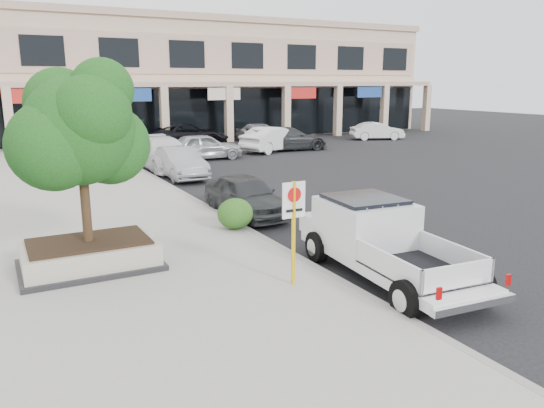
{
  "coord_description": "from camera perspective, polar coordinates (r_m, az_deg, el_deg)",
  "views": [
    {
      "loc": [
        -8.18,
        -10.33,
        4.51
      ],
      "look_at": [
        -1.89,
        1.5,
        1.4
      ],
      "focal_mm": 35.0,
      "sensor_mm": 36.0,
      "label": 1
    }
  ],
  "objects": [
    {
      "name": "pickup_truck",
      "position": [
        12.48,
        12.44,
        -4.13
      ],
      "size": [
        2.52,
        5.77,
        1.77
      ],
      "primitive_type": null,
      "rotation": [
        0.0,
        0.0,
        -0.08
      ],
      "color": "silver",
      "rests_on": "ground"
    },
    {
      "name": "ground",
      "position": [
        13.92,
        9.86,
        -6.03
      ],
      "size": [
        120.0,
        120.0,
        0.0
      ],
      "primitive_type": "plane",
      "color": "black",
      "rests_on": "ground"
    },
    {
      "name": "lot_car_f",
      "position": [
        43.06,
        11.24,
        7.72
      ],
      "size": [
        4.37,
        2.72,
        1.36
      ],
      "primitive_type": "imported",
      "rotation": [
        0.0,
        0.0,
        1.23
      ],
      "color": "silver",
      "rests_on": "ground"
    },
    {
      "name": "strip_mall",
      "position": [
        47.12,
        -8.15,
        13.23
      ],
      "size": [
        40.55,
        12.43,
        9.5
      ],
      "color": "tan",
      "rests_on": "ground"
    },
    {
      "name": "curb_car_a",
      "position": [
        18.06,
        -2.8,
        0.9
      ],
      "size": [
        1.78,
        4.2,
        1.42
      ],
      "primitive_type": "imported",
      "rotation": [
        0.0,
        0.0,
        0.02
      ],
      "color": "#2A2D2F",
      "rests_on": "ground"
    },
    {
      "name": "curb",
      "position": [
        18.17,
        -5.73,
        -1.13
      ],
      "size": [
        0.2,
        52.0,
        0.15
      ],
      "primitive_type": "cube",
      "color": "gray",
      "rests_on": "ground"
    },
    {
      "name": "lot_car_c",
      "position": [
        35.63,
        1.73,
        7.06
      ],
      "size": [
        5.57,
        2.61,
        1.57
      ],
      "primitive_type": "imported",
      "rotation": [
        0.0,
        0.0,
        1.49
      ],
      "color": "#282B2D",
      "rests_on": "ground"
    },
    {
      "name": "lot_car_d",
      "position": [
        38.62,
        -8.93,
        7.37
      ],
      "size": [
        6.16,
        4.12,
        1.57
      ],
      "primitive_type": "imported",
      "rotation": [
        0.0,
        0.0,
        1.28
      ],
      "color": "black",
      "rests_on": "ground"
    },
    {
      "name": "lot_car_a",
      "position": [
        31.51,
        -7.38,
        6.15
      ],
      "size": [
        4.56,
        1.88,
        1.55
      ],
      "primitive_type": "imported",
      "rotation": [
        0.0,
        0.0,
        1.56
      ],
      "color": "#A6AAAE",
      "rests_on": "ground"
    },
    {
      "name": "sidewalk",
      "position": [
        17.13,
        -18.05,
        -2.6
      ],
      "size": [
        8.0,
        52.0,
        0.15
      ],
      "primitive_type": "cube",
      "color": "gray",
      "rests_on": "ground"
    },
    {
      "name": "lot_car_b",
      "position": [
        34.95,
        0.15,
        7.0
      ],
      "size": [
        5.23,
        3.5,
        1.63
      ],
      "primitive_type": "imported",
      "rotation": [
        0.0,
        0.0,
        1.97
      ],
      "color": "silver",
      "rests_on": "ground"
    },
    {
      "name": "no_parking_sign",
      "position": [
        11.35,
        2.34,
        -1.63
      ],
      "size": [
        0.55,
        0.09,
        2.3
      ],
      "color": "#DCB00B",
      "rests_on": "sidewalk"
    },
    {
      "name": "curb_car_b",
      "position": [
        25.63,
        -9.85,
        4.4
      ],
      "size": [
        1.65,
        4.47,
        1.46
      ],
      "primitive_type": "imported",
      "rotation": [
        0.0,
        0.0,
        -0.02
      ],
      "color": "gray",
      "rests_on": "ground"
    },
    {
      "name": "curb_car_d",
      "position": [
        36.4,
        -15.02,
        6.68
      ],
      "size": [
        3.05,
        5.58,
        1.48
      ],
      "primitive_type": "imported",
      "rotation": [
        0.0,
        0.0,
        0.11
      ],
      "color": "black",
      "rests_on": "ground"
    },
    {
      "name": "lot_car_e",
      "position": [
        42.07,
        -1.22,
        7.85
      ],
      "size": [
        4.21,
        2.1,
        1.38
      ],
      "primitive_type": "imported",
      "rotation": [
        0.0,
        0.0,
        1.69
      ],
      "color": "#A0A2A8",
      "rests_on": "ground"
    },
    {
      "name": "planter_tree",
      "position": [
        13.03,
        -19.51,
        7.5
      ],
      "size": [
        2.9,
        2.55,
        4.0
      ],
      "color": "#312513",
      "rests_on": "planter"
    },
    {
      "name": "curb_car_c",
      "position": [
        28.36,
        -11.54,
        5.34
      ],
      "size": [
        2.53,
        5.77,
        1.65
      ],
      "primitive_type": "imported",
      "rotation": [
        0.0,
        0.0,
        0.04
      ],
      "color": "white",
      "rests_on": "ground"
    },
    {
      "name": "planter",
      "position": [
        13.43,
        -19.02,
        -5.16
      ],
      "size": [
        3.2,
        2.2,
        0.68
      ],
      "color": "black",
      "rests_on": "sidewalk"
    },
    {
      "name": "hedge",
      "position": [
        16.0,
        -3.98,
        -1.04
      ],
      "size": [
        1.1,
        0.99,
        0.93
      ],
      "primitive_type": "ellipsoid",
      "color": "#1A4D16",
      "rests_on": "sidewalk"
    }
  ]
}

